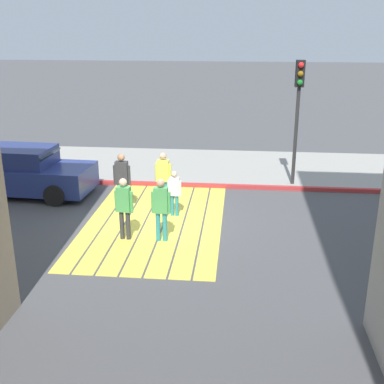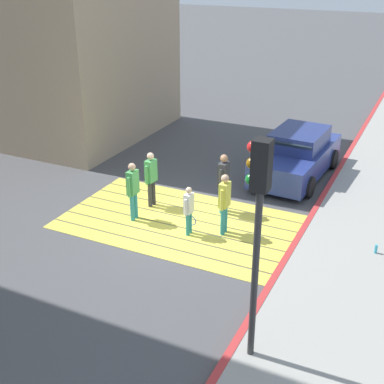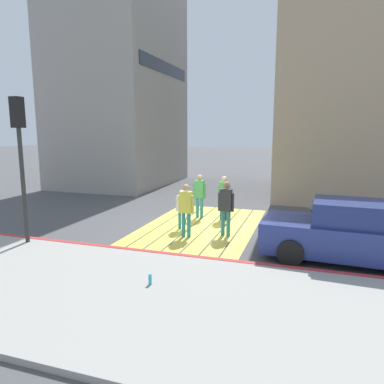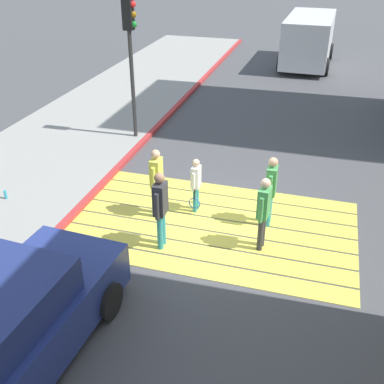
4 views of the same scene
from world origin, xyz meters
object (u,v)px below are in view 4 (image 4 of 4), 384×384
Objects in this scene: traffic_light_corner at (131,43)px; pedestrian_teen_behind at (264,209)px; car_parked_near_curb at (10,326)px; pedestrian_adult_trailing at (157,178)px; pedestrian_child_with_racket at (196,182)px; van_down_street at (309,39)px; pedestrian_adult_lead at (160,205)px; water_bottle at (6,195)px; pedestrian_adult_side at (271,187)px.

pedestrian_teen_behind is (4.76, -4.74, -2.07)m from traffic_light_corner.
car_parked_near_curb is 5.15m from pedestrian_teen_behind.
traffic_light_corner is 7.03m from pedestrian_teen_behind.
pedestrian_adult_trailing reaches higher than pedestrian_child_with_racket.
car_parked_near_curb is 3.22× the size of pedestrian_child_with_racket.
pedestrian_teen_behind is (2.54, -0.62, -0.02)m from pedestrian_adult_trailing.
van_down_street is at bearing 84.19° from pedestrian_child_with_racket.
van_down_street reaches higher than pedestrian_adult_lead.
traffic_light_corner is at bearing 71.21° from water_bottle.
van_down_street is 12.15m from traffic_light_corner.
water_bottle is 4.43m from pedestrian_adult_lead.
car_parked_near_curb is 5.94m from pedestrian_adult_side.
water_bottle is at bearing -172.38° from pedestrian_adult_side.
car_parked_near_curb is at bearing -108.23° from pedestrian_adult_lead.
traffic_light_corner is 3.10× the size of pedestrian_child_with_racket.
pedestrian_adult_lead is at bearing -66.23° from pedestrian_adult_trailing.
water_bottle is at bearing -108.79° from traffic_light_corner.
traffic_light_corner is at bearing -112.20° from van_down_street.
van_down_street reaches higher than pedestrian_adult_trailing.
pedestrian_adult_trailing is 0.94m from pedestrian_child_with_racket.
van_down_street is at bearing 68.79° from water_bottle.
car_parked_near_curb is 5.23m from water_bottle.
pedestrian_adult_lead is (-1.81, -16.41, -0.25)m from van_down_street.
pedestrian_adult_side is at bearing 88.93° from pedestrian_teen_behind.
pedestrian_adult_trailing is 1.00× the size of pedestrian_adult_side.
car_parked_near_curb is at bearing -105.96° from pedestrian_child_with_racket.
car_parked_near_curb is at bearing -98.47° from van_down_street.
pedestrian_adult_lead is at bearing -96.30° from van_down_street.
pedestrian_teen_behind is 2.04m from pedestrian_child_with_racket.
pedestrian_adult_lead is at bearing -143.95° from pedestrian_adult_side.
pedestrian_adult_side is (6.36, 0.85, 0.75)m from water_bottle.
water_bottle is 4.74m from pedestrian_child_with_racket.
pedestrian_teen_behind is at bearing -44.87° from traffic_light_corner.
pedestrian_adult_side is at bearing -3.17° from pedestrian_child_with_racket.
pedestrian_teen_behind is 1.22× the size of pedestrian_child_with_racket.
pedestrian_adult_trailing is (-0.51, 1.15, -0.04)m from pedestrian_adult_lead.
van_down_street is at bearing 90.80° from pedestrian_teen_behind.
car_parked_near_curb is at bearing -128.30° from pedestrian_teen_behind.
pedestrian_adult_lead is 1.64m from pedestrian_child_with_racket.
pedestrian_child_with_racket is (4.61, 0.95, 0.54)m from water_bottle.
traffic_light_corner is 5.12m from pedestrian_adult_trailing.
van_down_street is at bearing 81.36° from pedestrian_adult_trailing.
pedestrian_adult_lead is at bearing -100.78° from pedestrian_child_with_racket.
pedestrian_teen_behind reaches higher than water_bottle.
car_parked_near_curb is 19.99× the size of water_bottle.
car_parked_near_curb is at bearing -97.91° from pedestrian_adult_trailing.
traffic_light_corner is at bearing 100.18° from car_parked_near_curb.
car_parked_near_curb is 3.70m from pedestrian_adult_lead.
pedestrian_teen_behind is at bearing 14.67° from pedestrian_adult_lead.
pedestrian_adult_trailing is at bearing 7.64° from water_bottle.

